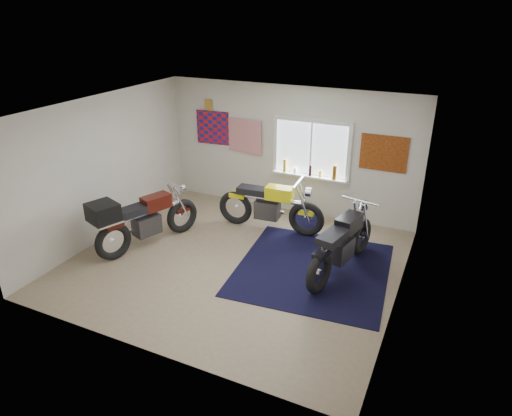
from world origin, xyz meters
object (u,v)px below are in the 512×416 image
at_px(yellow_triumph, 270,207).
at_px(navy_rug, 313,269).
at_px(maroon_tourer, 140,219).
at_px(black_chrome_bike, 342,245).

bearing_deg(yellow_triumph, navy_rug, -44.41).
bearing_deg(navy_rug, maroon_tourer, -169.13).
distance_m(yellow_triumph, maroon_tourer, 2.51).
bearing_deg(black_chrome_bike, navy_rug, 121.27).
bearing_deg(navy_rug, black_chrome_bike, 19.38).
distance_m(navy_rug, yellow_triumph, 1.76).
relative_size(navy_rug, yellow_triumph, 1.17).
relative_size(yellow_triumph, black_chrome_bike, 1.02).
height_order(yellow_triumph, black_chrome_bike, black_chrome_bike).
bearing_deg(black_chrome_bike, yellow_triumph, 73.01).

